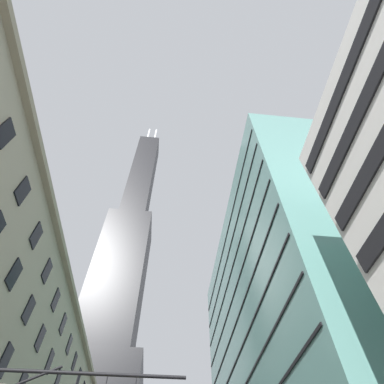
# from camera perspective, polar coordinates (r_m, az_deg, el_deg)

# --- Properties ---
(dark_skyscraper) EXTENTS (23.14, 23.14, 173.83)m
(dark_skyscraper) POSITION_cam_1_polar(r_m,az_deg,el_deg) (99.59, -15.04, -20.93)
(dark_skyscraper) COLOR black
(dark_skyscraper) RESTS_ON ground
(glass_office_midrise) EXTENTS (18.68, 45.95, 44.54)m
(glass_office_midrise) POSITION_cam_1_polar(r_m,az_deg,el_deg) (48.79, 20.25, -25.07)
(glass_office_midrise) COLOR slate
(glass_office_midrise) RESTS_ON ground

